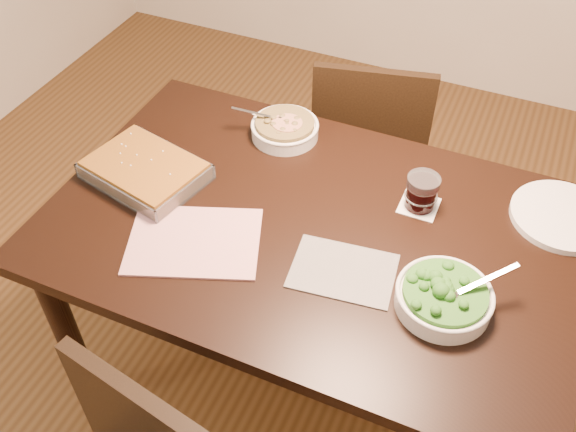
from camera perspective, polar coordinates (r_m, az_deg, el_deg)
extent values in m
plane|color=#492D14|center=(2.29, 1.65, -13.98)|extent=(4.00, 4.00, 0.00)
cube|color=black|center=(1.71, 2.15, -1.22)|extent=(1.40, 0.90, 0.04)
cube|color=black|center=(1.76, 2.09, -2.80)|extent=(1.26, 0.76, 0.08)
cylinder|color=black|center=(2.05, -18.87, -10.27)|extent=(0.07, 0.07, 0.71)
cylinder|color=black|center=(2.42, -8.46, 2.67)|extent=(0.07, 0.07, 0.71)
cylinder|color=black|center=(2.19, 20.97, -6.24)|extent=(0.07, 0.07, 0.71)
cube|color=#A52F40|center=(1.67, -8.34, -2.22)|extent=(0.40, 0.35, 0.01)
cube|color=#26262E|center=(1.59, 4.92, -4.88)|extent=(0.27, 0.21, 0.00)
cube|color=white|center=(1.78, 11.56, 0.91)|extent=(0.10, 0.10, 0.00)
cylinder|color=white|center=(1.97, -0.28, 7.58)|extent=(0.20, 0.20, 0.04)
torus|color=white|center=(1.95, -0.28, 8.12)|extent=(0.21, 0.21, 0.01)
cylinder|color=#322B0D|center=(1.95, -0.28, 8.21)|extent=(0.18, 0.18, 0.02)
cube|color=silver|center=(1.94, -2.13, 8.54)|extent=(0.12, 0.06, 0.04)
cylinder|color=maroon|center=(1.94, -0.07, 8.29)|extent=(0.09, 0.09, 0.00)
cylinder|color=white|center=(1.55, 13.63, -7.25)|extent=(0.22, 0.22, 0.04)
torus|color=white|center=(1.53, 13.79, -6.66)|extent=(0.23, 0.23, 0.01)
cylinder|color=#1F4A11|center=(1.52, 13.82, -6.57)|extent=(0.20, 0.20, 0.02)
cube|color=silver|center=(1.54, 16.20, -5.49)|extent=(0.12, 0.11, 0.05)
cube|color=silver|center=(1.87, -12.46, 3.37)|extent=(0.36, 0.30, 0.01)
cube|color=#5A250C|center=(1.85, -12.59, 4.03)|extent=(0.34, 0.28, 0.05)
cube|color=silver|center=(1.91, -10.15, 5.77)|extent=(0.31, 0.08, 0.04)
cube|color=silver|center=(1.80, -15.13, 1.99)|extent=(0.31, 0.08, 0.04)
cube|color=silver|center=(1.76, -9.05, 2.00)|extent=(0.06, 0.23, 0.04)
cube|color=silver|center=(1.95, -15.76, 5.67)|extent=(0.06, 0.23, 0.04)
cylinder|color=black|center=(1.75, 11.73, 1.80)|extent=(0.08, 0.08, 0.07)
cylinder|color=silver|center=(1.72, 11.96, 2.97)|extent=(0.09, 0.09, 0.03)
cylinder|color=silver|center=(1.85, 23.17, -0.02)|extent=(0.27, 0.27, 0.02)
cube|color=black|center=(2.50, 7.27, 6.24)|extent=(0.48, 0.48, 0.04)
cylinder|color=black|center=(2.77, 10.74, 4.45)|extent=(0.03, 0.03, 0.39)
cylinder|color=black|center=(2.52, 10.30, -0.51)|extent=(0.03, 0.03, 0.39)
cylinder|color=black|center=(2.78, 3.71, 5.38)|extent=(0.03, 0.03, 0.39)
cylinder|color=black|center=(2.53, 2.59, 0.53)|extent=(0.03, 0.03, 0.39)
cube|color=black|center=(2.22, 7.33, 8.01)|extent=(0.40, 0.12, 0.43)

